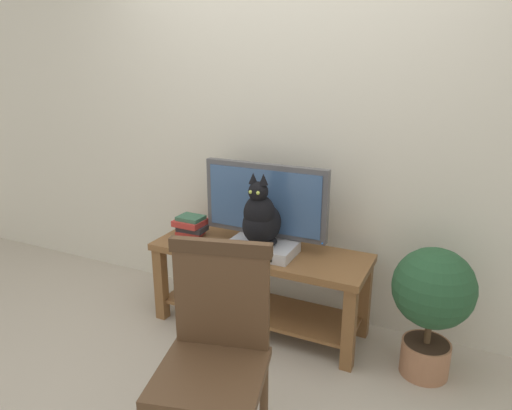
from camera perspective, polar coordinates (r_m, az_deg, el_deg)
name	(u,v)px	position (r m, az deg, el deg)	size (l,w,h in m)	color
ground_plane	(229,372)	(2.82, -3.32, -19.76)	(12.00, 12.00, 0.00)	#ADA393
back_wall	(293,109)	(3.09, 4.52, 11.71)	(7.00, 0.12, 2.80)	beige
tv_stand	(259,274)	(3.03, 0.41, -8.43)	(1.39, 0.48, 0.55)	brown
tv	(265,204)	(2.94, 1.12, 0.07)	(0.82, 0.20, 0.54)	#4C4C51
media_box	(262,248)	(2.89, 0.71, -5.31)	(0.42, 0.27, 0.07)	#BCBCC1
cat	(261,218)	(2.80, 0.60, -1.65)	(0.22, 0.37, 0.45)	black
wooden_chair	(215,343)	(2.04, -5.01, -16.53)	(0.54, 0.54, 0.98)	#513823
book_stack	(191,225)	(3.20, -8.01, -2.48)	(0.21, 0.18, 0.14)	#B2332D
potted_plant	(432,299)	(2.73, 20.85, -10.73)	(0.44, 0.44, 0.76)	#9E6B4C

